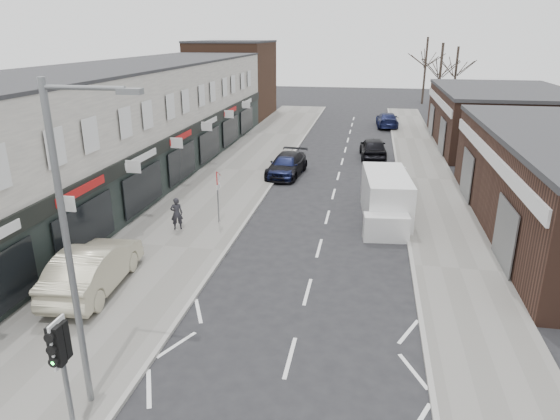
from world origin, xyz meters
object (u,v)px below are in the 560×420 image
at_px(pedestrian, 177,214).
at_px(white_van, 386,199).
at_px(parked_car_left_b, 287,165).
at_px(parked_car_right_c, 387,120).
at_px(traffic_light, 61,353).
at_px(parked_car_right_a, 390,179).
at_px(parked_car_left_a, 286,165).
at_px(parked_car_right_b, 373,148).
at_px(warning_sign, 218,182).
at_px(street_lamp, 73,237).
at_px(sedan_on_pavement, 94,267).

bearing_deg(pedestrian, white_van, 175.77).
distance_m(parked_car_left_b, parked_car_right_c, 20.84).
bearing_deg(traffic_light, parked_car_right_a, 70.06).
bearing_deg(parked_car_right_c, pedestrian, 68.75).
relative_size(parked_car_left_a, parked_car_right_b, 0.93).
height_order(pedestrian, parked_car_left_a, pedestrian).
xyz_separation_m(warning_sign, white_van, (8.04, 2.21, -1.11)).
bearing_deg(parked_car_left_a, street_lamp, -88.58).
xyz_separation_m(street_lamp, white_van, (7.41, 15.01, -3.53)).
height_order(sedan_on_pavement, parked_car_left_a, sedan_on_pavement).
bearing_deg(parked_car_left_a, warning_sign, -96.38).
bearing_deg(parked_car_left_b, white_van, -44.27).
distance_m(sedan_on_pavement, parked_car_right_b, 24.92).
height_order(parked_car_left_a, parked_car_left_b, parked_car_left_a).
relative_size(traffic_light, pedestrian, 1.97).
height_order(warning_sign, parked_car_right_c, warning_sign).
relative_size(white_van, parked_car_right_a, 1.27).
bearing_deg(warning_sign, parked_car_right_c, 73.50).
height_order(traffic_light, parked_car_right_b, traffic_light).
bearing_deg(parked_car_left_b, warning_sign, -95.15).
relative_size(warning_sign, parked_car_left_b, 0.55).
distance_m(sedan_on_pavement, parked_car_left_b, 17.44).
xyz_separation_m(parked_car_left_b, parked_car_right_b, (5.60, 5.98, 0.07)).
relative_size(warning_sign, parked_car_right_b, 0.58).
bearing_deg(parked_car_right_a, parked_car_right_b, -77.21).
bearing_deg(parked_car_right_c, street_lamp, 76.73).
bearing_deg(parked_car_right_a, white_van, 91.49).
relative_size(warning_sign, parked_car_right_c, 0.54).
distance_m(warning_sign, white_van, 8.41).
bearing_deg(street_lamp, parked_car_left_b, 87.12).
bearing_deg(pedestrian, sedan_on_pavement, 59.13).
xyz_separation_m(pedestrian, parked_car_right_b, (9.07, 16.80, -0.11)).
bearing_deg(warning_sign, parked_car_right_a, 40.04).
relative_size(sedan_on_pavement, parked_car_right_a, 1.07).
relative_size(parked_car_left_a, parked_car_right_a, 0.90).
xyz_separation_m(parked_car_left_b, parked_car_right_c, (6.90, 19.66, 0.01)).
relative_size(traffic_light, parked_car_right_b, 0.67).
distance_m(traffic_light, parked_car_left_a, 23.39).
bearing_deg(pedestrian, parked_car_right_c, -132.49).
xyz_separation_m(pedestrian, parked_car_right_a, (10.11, 8.30, -0.11)).
distance_m(traffic_light, parked_car_left_b, 23.67).
bearing_deg(traffic_light, parked_car_left_a, 87.54).
relative_size(traffic_light, sedan_on_pavement, 0.60).
height_order(warning_sign, sedan_on_pavement, warning_sign).
distance_m(traffic_light, parked_car_right_c, 44.00).
bearing_deg(parked_car_left_a, parked_car_left_b, 94.34).
height_order(white_van, sedan_on_pavement, white_van).
xyz_separation_m(sedan_on_pavement, parked_car_left_a, (4.23, 16.64, -0.23)).
distance_m(street_lamp, parked_car_left_a, 22.46).
height_order(sedan_on_pavement, parked_car_right_c, sedan_on_pavement).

